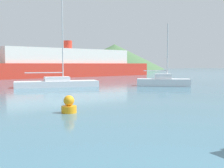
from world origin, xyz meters
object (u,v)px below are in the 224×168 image
at_px(sailboat_inner, 163,81).
at_px(ferry_distant, 68,65).
at_px(buoy_marker, 69,106).
at_px(sailboat_middle, 57,83).

distance_m(sailboat_inner, ferry_distant, 27.10).
height_order(ferry_distant, buoy_marker, ferry_distant).
height_order(sailboat_middle, ferry_distant, sailboat_middle).
xyz_separation_m(sailboat_middle, buoy_marker, (-3.25, -16.00, -0.09)).
height_order(sailboat_inner, ferry_distant, sailboat_inner).
bearing_deg(buoy_marker, ferry_distant, 74.28).
relative_size(ferry_distant, buoy_marker, 41.57).
bearing_deg(ferry_distant, buoy_marker, -118.85).
bearing_deg(sailboat_inner, ferry_distant, 128.14).
xyz_separation_m(sailboat_inner, sailboat_middle, (-11.15, 3.60, -0.06)).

